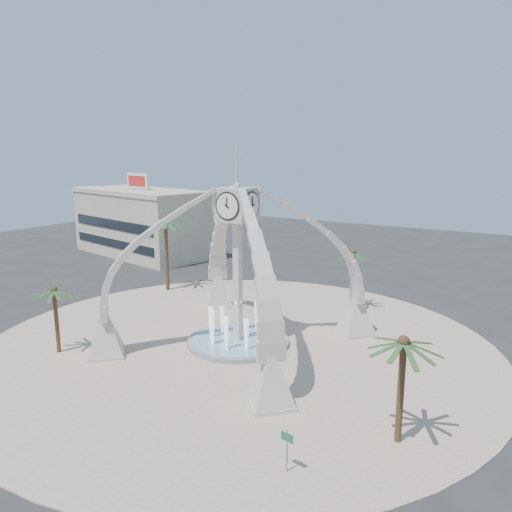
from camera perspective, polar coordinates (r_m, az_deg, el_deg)
The scene contains 10 objects.
ground at distance 40.03m, azimuth -2.05°, elevation -10.04°, with size 140.00×140.00×0.00m, color #282828.
plaza at distance 40.02m, azimuth -2.05°, elevation -10.00°, with size 40.00×40.00×0.06m, color #C7AE94.
clock_tower at distance 38.10m, azimuth -2.12°, elevation -0.94°, with size 17.94×17.94×16.30m.
fountain at distance 39.93m, azimuth -2.05°, elevation -9.66°, with size 8.00×8.00×3.62m.
building_nw at distance 75.33m, azimuth -13.13°, elevation 3.81°, with size 23.75×13.73×11.90m.
palm_east at distance 26.44m, azimuth 16.53°, elevation -9.52°, with size 5.13×5.13×6.30m.
palm_west at distance 54.31m, azimuth -10.31°, elevation 3.72°, with size 4.97×4.97×8.39m.
palm_north at distance 47.75m, azimuth 11.08°, elevation 0.32°, with size 3.90×3.90×6.33m.
palm_south at distance 39.75m, azimuth -22.09°, elevation -3.71°, with size 4.19×4.19×5.55m.
street_sign at distance 24.92m, azimuth 3.57°, elevation -20.50°, with size 0.80×0.18×2.20m.
Camera 1 is at (20.71, -30.86, 14.87)m, focal length 35.00 mm.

